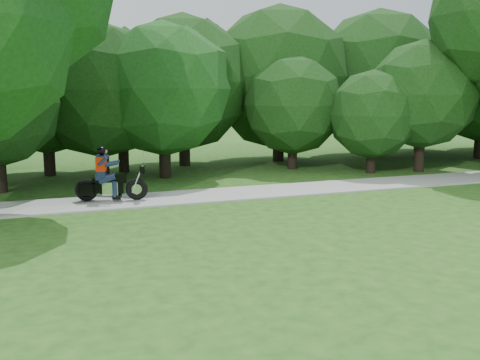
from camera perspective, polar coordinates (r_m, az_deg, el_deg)
ground at (r=12.47m, az=23.28°, el=-7.22°), size 100.00×100.00×0.00m
walkway at (r=18.87m, az=6.38°, el=-0.98°), size 60.00×2.20×0.06m
tree_line at (r=25.15m, az=2.13°, el=9.97°), size 39.82×12.07×7.69m
touring_motorcycle at (r=17.02m, az=-14.03°, el=-0.11°), size 2.21×1.02×1.70m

